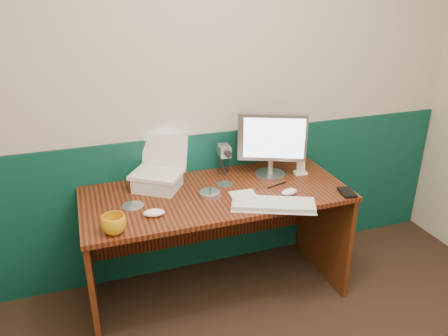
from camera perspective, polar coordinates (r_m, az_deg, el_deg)
name	(u,v)px	position (r m, az deg, el deg)	size (l,w,h in m)	color
back_wall	(220,95)	(2.85, -0.57, 9.52)	(3.50, 0.04, 2.50)	beige
wainscot	(221,199)	(3.11, -0.45, -4.10)	(3.48, 0.02, 1.00)	#083532
desk	(216,244)	(2.83, -1.00, -9.95)	(1.60, 0.70, 0.75)	#390F0A
laptop_riser	(158,182)	(2.70, -8.67, -1.83)	(0.26, 0.22, 0.09)	silver
laptop	(156,157)	(2.64, -8.89, 1.45)	(0.29, 0.23, 0.25)	white
monitor	(271,145)	(2.80, 6.19, 3.04)	(0.43, 0.12, 0.43)	#A8A8AD
keyboard	(273,205)	(2.49, 6.46, -4.82)	(0.46, 0.15, 0.03)	silver
mouse_right	(289,192)	(2.64, 8.52, -3.10)	(0.11, 0.06, 0.04)	white
mouse_left	(154,213)	(2.41, -9.14, -5.79)	(0.12, 0.07, 0.04)	white
mug	(114,224)	(2.28, -14.18, -7.14)	(0.13, 0.13, 0.10)	orange
camcorder	(224,159)	(2.85, 0.00, 1.15)	(0.10, 0.14, 0.21)	#ADADB1
cd_spindle	(210,194)	(2.60, -1.84, -3.38)	(0.13, 0.13, 0.03)	silver
cd_loose_a	(133,206)	(2.54, -11.81, -4.83)	(0.13, 0.13, 0.00)	silver
cd_loose_b	(225,184)	(2.75, 0.12, -2.10)	(0.11, 0.11, 0.00)	silver
pen	(277,185)	(2.75, 6.93, -2.20)	(0.01, 0.01, 0.15)	black
papers	(243,194)	(2.62, 2.45, -3.41)	(0.15, 0.10, 0.00)	white
dock	(300,173)	(2.93, 9.92, -0.59)	(0.08, 0.06, 0.02)	white
music_player	(301,165)	(2.91, 9.99, 0.42)	(0.06, 0.01, 0.10)	white
pda	(347,192)	(2.73, 15.78, -3.09)	(0.08, 0.13, 0.02)	black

